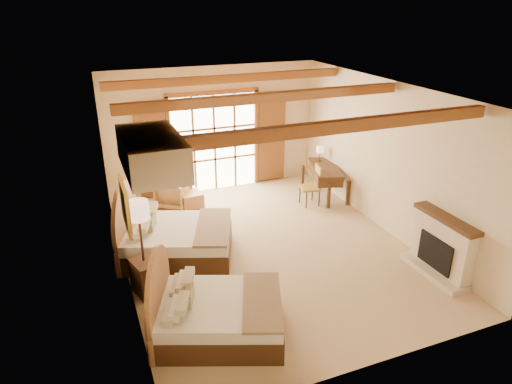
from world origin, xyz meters
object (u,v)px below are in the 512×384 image
nightstand (149,276)px  bed_far (170,238)px  bed_near (210,314)px  armchair (174,193)px  desk (325,180)px

nightstand → bed_far: bearing=44.1°
bed_near → armchair: bed_near is taller
bed_far → desk: size_ratio=1.60×
nightstand → desk: desk is taller
armchair → desk: (3.71, -0.81, 0.09)m
armchair → desk: 3.80m
armchair → desk: desk is taller
nightstand → armchair: 3.53m
armchair → desk: bearing=-156.0°
desk → bed_far: bearing=-141.8°
bed_near → desk: bed_near is taller
bed_near → armchair: (0.49, 4.81, -0.04)m
bed_far → desk: bed_far is taller
bed_far → desk: 4.56m
armchair → desk: size_ratio=0.46×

